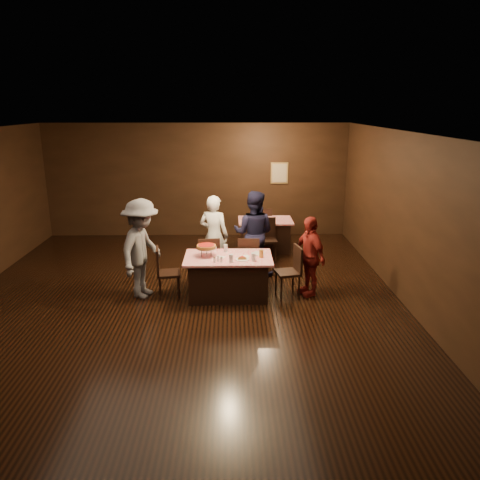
# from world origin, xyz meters

# --- Properties ---
(room) EXTENTS (10.00, 10.04, 3.02)m
(room) POSITION_xyz_m (0.00, 0.01, 2.14)
(room) COLOR black
(room) RESTS_ON ground
(main_table) EXTENTS (1.60, 1.00, 0.77)m
(main_table) POSITION_xyz_m (0.85, 0.70, 0.39)
(main_table) COLOR red
(main_table) RESTS_ON ground
(back_table) EXTENTS (1.30, 0.90, 0.77)m
(back_table) POSITION_xyz_m (1.74, 3.55, 0.39)
(back_table) COLOR #AE0B1B
(back_table) RESTS_ON ground
(chair_far_left) EXTENTS (0.47, 0.47, 0.95)m
(chair_far_left) POSITION_xyz_m (0.45, 1.45, 0.47)
(chair_far_left) COLOR black
(chair_far_left) RESTS_ON ground
(chair_far_right) EXTENTS (0.44, 0.44, 0.95)m
(chair_far_right) POSITION_xyz_m (1.25, 1.45, 0.47)
(chair_far_right) COLOR black
(chair_far_right) RESTS_ON ground
(chair_end_left) EXTENTS (0.48, 0.48, 0.95)m
(chair_end_left) POSITION_xyz_m (-0.25, 0.70, 0.47)
(chair_end_left) COLOR black
(chair_end_left) RESTS_ON ground
(chair_end_right) EXTENTS (0.50, 0.50, 0.95)m
(chair_end_right) POSITION_xyz_m (1.95, 0.70, 0.47)
(chair_end_right) COLOR black
(chair_end_right) RESTS_ON ground
(chair_back_near) EXTENTS (0.44, 0.44, 0.95)m
(chair_back_near) POSITION_xyz_m (1.74, 2.85, 0.47)
(chair_back_near) COLOR black
(chair_back_near) RESTS_ON ground
(chair_back_far) EXTENTS (0.45, 0.45, 0.95)m
(chair_back_far) POSITION_xyz_m (1.74, 4.15, 0.47)
(chair_back_far) COLOR black
(chair_back_far) RESTS_ON ground
(diner_white_jacket) EXTENTS (0.72, 0.59, 1.70)m
(diner_white_jacket) POSITION_xyz_m (0.56, 1.84, 0.85)
(diner_white_jacket) COLOR white
(diner_white_jacket) RESTS_ON ground
(diner_navy_hoodie) EXTENTS (1.02, 0.89, 1.78)m
(diner_navy_hoodie) POSITION_xyz_m (1.37, 1.87, 0.89)
(diner_navy_hoodie) COLOR black
(diner_navy_hoodie) RESTS_ON ground
(diner_grey_knit) EXTENTS (1.01, 1.34, 1.84)m
(diner_grey_knit) POSITION_xyz_m (-0.72, 0.74, 0.92)
(diner_grey_knit) COLOR slate
(diner_grey_knit) RESTS_ON ground
(diner_red_shirt) EXTENTS (0.70, 0.95, 1.50)m
(diner_red_shirt) POSITION_xyz_m (2.36, 0.78, 0.75)
(diner_red_shirt) COLOR maroon
(diner_red_shirt) RESTS_ON ground
(pizza_stand) EXTENTS (0.38, 0.38, 0.22)m
(pizza_stand) POSITION_xyz_m (0.45, 0.75, 0.95)
(pizza_stand) COLOR black
(pizza_stand) RESTS_ON main_table
(plate_with_slice) EXTENTS (0.25, 0.25, 0.06)m
(plate_with_slice) POSITION_xyz_m (1.10, 0.52, 0.80)
(plate_with_slice) COLOR white
(plate_with_slice) RESTS_ON main_table
(plate_empty) EXTENTS (0.25, 0.25, 0.01)m
(plate_empty) POSITION_xyz_m (1.40, 0.85, 0.78)
(plate_empty) COLOR white
(plate_empty) RESTS_ON main_table
(glass_front_left) EXTENTS (0.08, 0.08, 0.14)m
(glass_front_left) POSITION_xyz_m (0.90, 0.40, 0.84)
(glass_front_left) COLOR silver
(glass_front_left) RESTS_ON main_table
(glass_front_right) EXTENTS (0.08, 0.08, 0.14)m
(glass_front_right) POSITION_xyz_m (1.30, 0.45, 0.84)
(glass_front_right) COLOR silver
(glass_front_right) RESTS_ON main_table
(glass_amber) EXTENTS (0.08, 0.08, 0.14)m
(glass_amber) POSITION_xyz_m (1.45, 0.65, 0.84)
(glass_amber) COLOR #BF7F26
(glass_amber) RESTS_ON main_table
(glass_back) EXTENTS (0.08, 0.08, 0.14)m
(glass_back) POSITION_xyz_m (0.80, 1.00, 0.84)
(glass_back) COLOR silver
(glass_back) RESTS_ON main_table
(condiments) EXTENTS (0.17, 0.10, 0.09)m
(condiments) POSITION_xyz_m (0.67, 0.42, 0.82)
(condiments) COLOR silver
(condiments) RESTS_ON main_table
(napkin_center) EXTENTS (0.19, 0.19, 0.01)m
(napkin_center) POSITION_xyz_m (1.15, 0.70, 0.77)
(napkin_center) COLOR white
(napkin_center) RESTS_ON main_table
(napkin_left) EXTENTS (0.21, 0.21, 0.01)m
(napkin_left) POSITION_xyz_m (0.70, 0.65, 0.77)
(napkin_left) COLOR white
(napkin_left) RESTS_ON main_table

